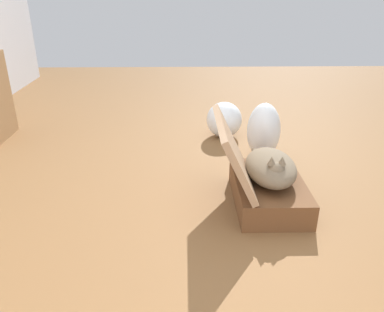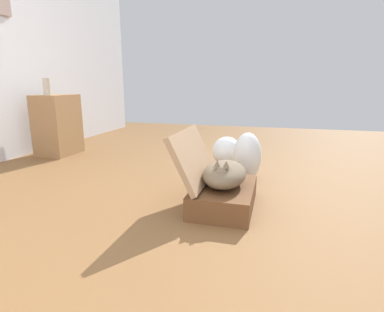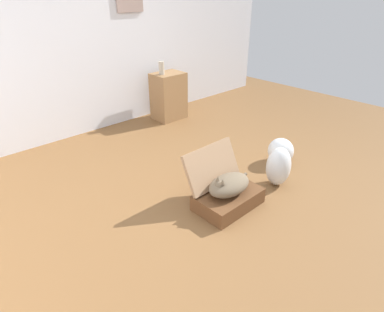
{
  "view_description": "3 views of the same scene",
  "coord_description": "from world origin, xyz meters",
  "px_view_note": "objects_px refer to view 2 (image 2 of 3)",
  "views": [
    {
      "loc": [
        -2.1,
        0.19,
        1.18
      ],
      "look_at": [
        -0.3,
        0.16,
        0.36
      ],
      "focal_mm": 35.64,
      "sensor_mm": 36.0,
      "label": 1
    },
    {
      "loc": [
        -2.1,
        -0.6,
        0.82
      ],
      "look_at": [
        0.05,
        -0.0,
        0.28
      ],
      "focal_mm": 28.58,
      "sensor_mm": 36.0,
      "label": 2
    },
    {
      "loc": [
        -2.1,
        -1.87,
        1.81
      ],
      "look_at": [
        -0.2,
        0.16,
        0.36
      ],
      "focal_mm": 30.55,
      "sensor_mm": 36.0,
      "label": 3
    }
  ],
  "objects_px": {
    "side_table": "(58,125)",
    "vase_tall": "(47,87)",
    "plastic_bag_clear": "(227,151)",
    "plastic_bag_white": "(247,156)",
    "suitcase_base": "(224,196)",
    "cat": "(224,174)"
  },
  "relations": [
    {
      "from": "side_table",
      "to": "vase_tall",
      "type": "height_order",
      "value": "vase_tall"
    },
    {
      "from": "plastic_bag_clear",
      "to": "vase_tall",
      "type": "bearing_deg",
      "value": 93.65
    },
    {
      "from": "plastic_bag_white",
      "to": "vase_tall",
      "type": "height_order",
      "value": "vase_tall"
    },
    {
      "from": "suitcase_base",
      "to": "side_table",
      "type": "xyz_separation_m",
      "value": [
        1.06,
        2.14,
        0.27
      ]
    },
    {
      "from": "suitcase_base",
      "to": "vase_tall",
      "type": "bearing_deg",
      "value": 66.15
    },
    {
      "from": "cat",
      "to": "plastic_bag_clear",
      "type": "bearing_deg",
      "value": 8.26
    },
    {
      "from": "suitcase_base",
      "to": "vase_tall",
      "type": "distance_m",
      "value": 2.44
    },
    {
      "from": "cat",
      "to": "side_table",
      "type": "bearing_deg",
      "value": 63.56
    },
    {
      "from": "plastic_bag_white",
      "to": "plastic_bag_clear",
      "type": "distance_m",
      "value": 0.49
    },
    {
      "from": "plastic_bag_clear",
      "to": "suitcase_base",
      "type": "bearing_deg",
      "value": -171.68
    },
    {
      "from": "plastic_bag_white",
      "to": "side_table",
      "type": "xyz_separation_m",
      "value": [
        0.41,
        2.23,
        0.14
      ]
    },
    {
      "from": "cat",
      "to": "plastic_bag_white",
      "type": "xyz_separation_m",
      "value": [
        0.66,
        -0.09,
        -0.03
      ]
    },
    {
      "from": "suitcase_base",
      "to": "plastic_bag_white",
      "type": "xyz_separation_m",
      "value": [
        0.65,
        -0.09,
        0.13
      ]
    },
    {
      "from": "suitcase_base",
      "to": "side_table",
      "type": "height_order",
      "value": "side_table"
    },
    {
      "from": "suitcase_base",
      "to": "cat",
      "type": "relative_size",
      "value": 1.16
    },
    {
      "from": "plastic_bag_white",
      "to": "side_table",
      "type": "height_order",
      "value": "side_table"
    },
    {
      "from": "plastic_bag_white",
      "to": "vase_tall",
      "type": "relative_size",
      "value": 2.27
    },
    {
      "from": "plastic_bag_white",
      "to": "suitcase_base",
      "type": "bearing_deg",
      "value": 172.38
    },
    {
      "from": "suitcase_base",
      "to": "vase_tall",
      "type": "height_order",
      "value": "vase_tall"
    },
    {
      "from": "cat",
      "to": "suitcase_base",
      "type": "bearing_deg",
      "value": -4.4
    },
    {
      "from": "cat",
      "to": "side_table",
      "type": "relative_size",
      "value": 0.75
    },
    {
      "from": "suitcase_base",
      "to": "plastic_bag_white",
      "type": "distance_m",
      "value": 0.67
    }
  ]
}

